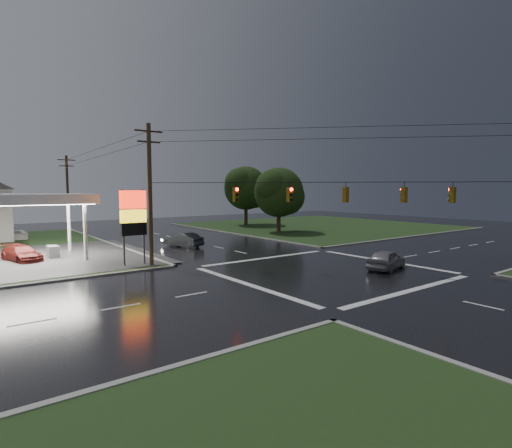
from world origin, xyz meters
TOP-DOWN VIEW (x-y plane):
  - ground at (0.00, 0.00)m, footprint 120.00×120.00m
  - grass_ne at (26.00, 26.00)m, footprint 36.00×36.00m
  - pylon_sign at (-10.50, 10.50)m, footprint 2.00×0.35m
  - utility_pole_nw at (-9.50, 9.50)m, footprint 2.20×0.32m
  - utility_pole_n at (-9.50, 38.00)m, footprint 2.20×0.32m
  - traffic_signals at (0.02, -0.02)m, footprint 26.87×26.87m
  - tree_ne_near at (14.14, 21.99)m, footprint 7.99×6.80m
  - tree_ne_far at (17.15, 33.99)m, footprint 8.46×7.20m
  - car_north at (-2.80, 17.52)m, footprint 3.02×4.80m
  - car_crossing at (4.12, -2.27)m, footprint 4.68×2.81m
  - car_pump at (-17.38, 17.85)m, footprint 3.11×4.93m

SIDE VIEW (x-z plane):
  - ground at x=0.00m, z-range 0.00..0.00m
  - grass_ne at x=26.00m, z-range 0.00..0.08m
  - car_pump at x=-17.38m, z-range 0.00..1.33m
  - car_crossing at x=4.12m, z-range 0.00..1.49m
  - car_north at x=-2.80m, z-range 0.00..1.49m
  - pylon_sign at x=-10.50m, z-range 1.01..7.01m
  - utility_pole_n at x=-9.50m, z-range 0.22..10.72m
  - tree_ne_near at x=14.14m, z-range 1.07..10.05m
  - utility_pole_nw at x=-9.50m, z-range 0.22..11.22m
  - tree_ne_far at x=17.15m, z-range 1.28..11.08m
  - traffic_signals at x=0.02m, z-range 5.75..7.22m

